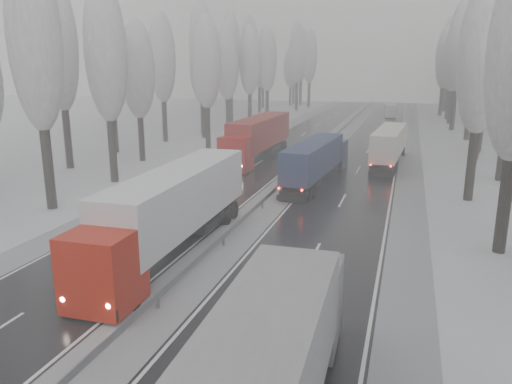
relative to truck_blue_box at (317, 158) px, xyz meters
The scene contains 51 objects.
ground 29.32m from the truck_blue_box, 94.50° to the right, with size 260.00×260.00×0.00m, color silver.
carriageway_right 3.79m from the truck_blue_box, 16.15° to the left, with size 7.50×200.00×0.03m, color black.
carriageway_left 7.91m from the truck_blue_box, behind, with size 7.50×200.00×0.03m, color black.
median_slush 3.30m from the truck_blue_box, 159.53° to the left, with size 3.00×200.00×0.04m, color #95979C.
shoulder_right 8.25m from the truck_blue_box, ahead, with size 2.40×200.00×0.04m, color #95979C.
shoulder_left 12.72m from the truck_blue_box, behind, with size 2.40×200.00×0.04m, color #95979C.
median_guardrail 2.94m from the truck_blue_box, 159.82° to the left, with size 0.12×200.00×0.76m.
tree_18 15.01m from the truck_blue_box, ahead, with size 3.60×3.60×16.58m.
tree_22 23.49m from the truck_blue_box, 48.17° to the left, with size 3.60×3.60×15.86m.
tree_24 29.02m from the truck_blue_box, 54.50° to the left, with size 3.60×3.60×20.49m.
tree_26 36.92m from the truck_blue_box, 64.58° to the left, with size 3.60×3.60×18.78m.
tree_28 46.24m from the truck_blue_box, 71.83° to the left, with size 3.60×3.60×19.62m.
tree_29 52.34m from the truck_blue_box, 65.41° to the left, with size 3.60×3.60×18.11m.
tree_30 55.25m from the truck_blue_box, 74.81° to the left, with size 3.60×3.60×17.86m.
tree_31 60.84m from the truck_blue_box, 70.36° to the left, with size 3.60×3.60×18.58m.
tree_32 62.40m from the truck_blue_box, 76.58° to the left, with size 3.60×3.60×17.33m.
tree_33 66.78m from the truck_blue_box, 74.74° to the left, with size 3.60×3.60×14.33m.
tree_34 69.11m from the truck_blue_box, 78.69° to the left, with size 3.60×3.60×17.63m.
tree_35 75.30m from the truck_blue_box, 72.35° to the left, with size 3.60×3.60×18.25m.
tree_36 79.15m from the truck_blue_box, 79.16° to the left, with size 3.60×3.60×20.23m.
tree_37 84.29m from the truck_blue_box, 74.99° to the left, with size 3.60×3.60×16.37m.
tree_38 89.60m from the truck_blue_box, 79.37° to the left, with size 3.60×3.60×17.97m.
tree_39 93.95m from the truck_blue_box, 78.13° to the left, with size 3.60×3.60×16.19m.
tree_56 23.65m from the truck_blue_box, 141.68° to the right, with size 3.60×3.60×18.12m.
tree_58 20.08m from the truck_blue_box, 165.27° to the right, with size 3.60×3.60×17.21m.
tree_59 26.89m from the truck_blue_box, behind, with size 3.60×3.60×18.41m.
tree_60 21.94m from the truck_blue_box, 165.84° to the left, with size 3.60×3.60×14.84m.
tree_61 28.19m from the truck_blue_box, 160.67° to the left, with size 3.60×3.60×13.95m.
tree_62 23.29m from the truck_blue_box, 138.07° to the left, with size 3.60×3.60×16.04m.
tree_63 31.67m from the truck_blue_box, 142.41° to the left, with size 3.60×3.60×16.88m.
tree_64 32.21m from the truck_blue_box, 131.09° to the left, with size 3.60×3.60×15.42m.
tree_65 36.96m from the truck_blue_box, 129.02° to the left, with size 3.60×3.60×19.48m.
tree_66 39.73m from the truck_blue_box, 121.63° to the left, with size 3.60×3.60×15.23m.
tree_67 44.03m from the truck_blue_box, 120.41° to the left, with size 3.60×3.60×17.09m.
tree_68 45.01m from the truck_blue_box, 115.28° to the left, with size 3.60×3.60×16.65m.
tree_69 50.99m from the truck_blue_box, 118.34° to the left, with size 3.60×3.60×19.35m.
tree_70 54.12m from the truck_blue_box, 110.41° to the left, with size 3.60×3.60×17.09m.
tree_71 59.80m from the truck_blue_box, 113.39° to the left, with size 3.60×3.60×19.61m.
tree_72 63.52m from the truck_blue_box, 109.66° to the left, with size 3.60×3.60×15.11m.
tree_73 68.40m from the truck_blue_box, 110.82° to the left, with size 3.60×3.60×17.22m.
tree_74 73.05m from the truck_blue_box, 103.90° to the left, with size 3.60×3.60×19.68m.
tree_75 79.37m from the truck_blue_box, 109.65° to the left, with size 3.60×3.60×18.60m.
tree_76 81.82m from the truck_blue_box, 101.61° to the left, with size 3.60×3.60×18.55m.
tree_77 86.70m from the truck_blue_box, 104.72° to the left, with size 3.60×3.60×14.32m.
tree_78 89.03m from the truck_blue_box, 102.97° to the left, with size 3.60×3.60×19.55m.
tree_79 93.38m from the truck_blue_box, 104.09° to the left, with size 3.60×3.60×17.07m.
truck_blue_box is the anchor object (origin of this frame).
truck_cream_box 12.39m from the truck_blue_box, 62.39° to the left, with size 3.30×15.19×3.87m.
box_truck_distant 61.08m from the truck_blue_box, 86.45° to the left, with size 2.70×6.89×2.51m.
truck_red_white 19.53m from the truck_blue_box, 103.61° to the right, with size 3.09×17.69×4.52m.
truck_red_red 12.22m from the truck_blue_box, 132.11° to the left, with size 3.11×17.85×4.56m.
Camera 1 is at (9.69, -13.36, 10.17)m, focal length 35.00 mm.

